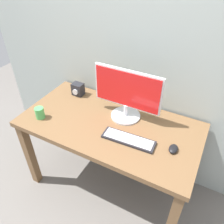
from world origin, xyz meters
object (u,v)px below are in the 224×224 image
object	(u,v)px
mouse	(173,149)
coffee_mug	(40,113)
audio_controller	(78,89)
keyboard_primary	(128,139)
desk	(110,133)
monitor	(127,94)

from	to	relation	value
mouse	coffee_mug	size ratio (longest dim) A/B	0.95
audio_controller	keyboard_primary	bearing A→B (deg)	-26.53
audio_controller	desk	bearing A→B (deg)	-26.64
desk	mouse	bearing A→B (deg)	-5.34
desk	coffee_mug	size ratio (longest dim) A/B	14.97
audio_controller	coffee_mug	bearing A→B (deg)	-100.32
desk	keyboard_primary	distance (m)	0.27
mouse	coffee_mug	bearing A→B (deg)	-171.79
desk	keyboard_primary	xyz separation A→B (m)	(0.21, -0.10, 0.12)
desk	coffee_mug	bearing A→B (deg)	-159.36
audio_controller	coffee_mug	world-z (taller)	audio_controller
coffee_mug	keyboard_primary	bearing A→B (deg)	7.22
desk	audio_controller	bearing A→B (deg)	153.36
keyboard_primary	audio_controller	xyz separation A→B (m)	(-0.66, 0.33, 0.05)
keyboard_primary	coffee_mug	world-z (taller)	coffee_mug
keyboard_primary	mouse	xyz separation A→B (m)	(0.31, 0.06, 0.01)
monitor	keyboard_primary	xyz separation A→B (m)	(0.14, -0.25, -0.20)
monitor	mouse	xyz separation A→B (m)	(0.45, -0.19, -0.20)
monitor	coffee_mug	xyz separation A→B (m)	(-0.60, -0.34, -0.17)
keyboard_primary	coffee_mug	xyz separation A→B (m)	(-0.74, -0.09, 0.04)
mouse	audio_controller	xyz separation A→B (m)	(-0.98, 0.28, 0.04)
keyboard_primary	coffee_mug	bearing A→B (deg)	-172.78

